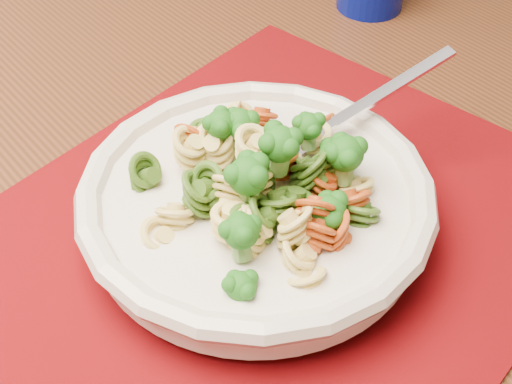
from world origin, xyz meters
name	(u,v)px	position (x,y,z in m)	size (l,w,h in m)	color
dining_table	(276,273)	(0.53, -0.29, 0.67)	(1.54, 1.25, 0.78)	#522A17
placemat	(257,246)	(0.49, -0.35, 0.78)	(0.50, 0.39, 0.00)	#65040A
pasta_bowl	(256,202)	(0.50, -0.34, 0.82)	(0.26, 0.26, 0.05)	silver
pasta_broccoli_heap	(256,186)	(0.50, -0.34, 0.83)	(0.22, 0.22, 0.06)	#E6D772
fork	(308,139)	(0.55, -0.30, 0.83)	(0.19, 0.02, 0.01)	silver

